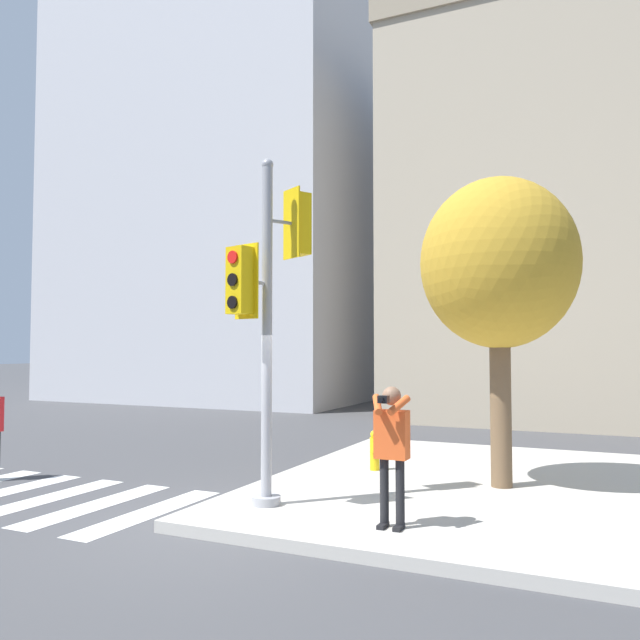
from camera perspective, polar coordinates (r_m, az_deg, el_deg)
The scene contains 8 objects.
ground_plane at distance 8.62m, azimuth -10.01°, elevation -18.15°, with size 160.00×160.00×0.00m, color #424244.
sidewalk_corner at distance 10.65m, azimuth 18.19°, elevation -14.62°, with size 8.00×8.00×0.15m.
crosswalk_stripes at distance 11.21m, azimuth -25.38°, elevation -14.27°, with size 5.42×2.82×0.01m.
traffic_signal_pole at distance 8.75m, azimuth -4.69°, elevation 2.25°, with size 0.76×1.33×4.85m.
person_photographer at distance 7.75m, azimuth 6.56°, elevation -11.00°, with size 0.50×0.53×1.70m.
street_tree at distance 10.34m, azimuth 16.03°, elevation 4.84°, with size 2.47×2.47×4.88m.
fire_hydrant at distance 11.37m, azimuth 5.02°, elevation -11.79°, with size 0.17×0.23×0.71m.
building_left at distance 32.67m, azimuth -6.79°, elevation 10.84°, with size 14.35×14.08×19.84m.
Camera 1 is at (4.70, -6.85, 2.31)m, focal length 35.00 mm.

